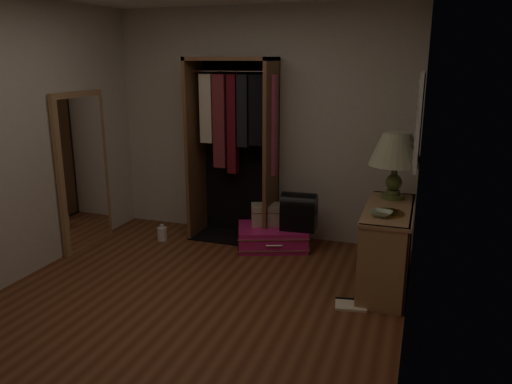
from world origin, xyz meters
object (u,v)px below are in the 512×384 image
at_px(black_bag, 299,211).
at_px(white_jug, 162,234).
at_px(open_wardrobe, 235,135).
at_px(table_lamp, 396,150).
at_px(floor_mirror, 83,171).
at_px(pink_suitcase, 272,237).
at_px(console_bookshelf, 387,244).
at_px(train_case, 266,214).

distance_m(black_bag, white_jug, 1.61).
relative_size(black_bag, white_jug, 2.14).
bearing_deg(open_wardrobe, table_lamp, -13.94).
bearing_deg(floor_mirror, open_wardrobe, 27.60).
xyz_separation_m(floor_mirror, table_lamp, (3.24, 0.33, 0.36)).
relative_size(pink_suitcase, black_bag, 2.23).
bearing_deg(pink_suitcase, console_bookshelf, -44.70).
bearing_deg(table_lamp, pink_suitcase, 168.12).
distance_m(open_wardrobe, floor_mirror, 1.70).
relative_size(pink_suitcase, white_jug, 4.78).
height_order(floor_mirror, pink_suitcase, floor_mirror).
xyz_separation_m(black_bag, table_lamp, (0.98, -0.29, 0.76)).
xyz_separation_m(open_wardrobe, black_bag, (0.79, -0.15, -0.76)).
distance_m(console_bookshelf, table_lamp, 0.87).
relative_size(console_bookshelf, white_jug, 5.84).
relative_size(console_bookshelf, floor_mirror, 0.66).
height_order(floor_mirror, train_case, floor_mirror).
relative_size(pink_suitcase, train_case, 2.30).
bearing_deg(floor_mirror, black_bag, 15.37).
bearing_deg(floor_mirror, pink_suitcase, 16.91).
bearing_deg(white_jug, table_lamp, -1.17).
height_order(console_bookshelf, table_lamp, table_lamp).
relative_size(floor_mirror, train_case, 4.27).
height_order(open_wardrobe, white_jug, open_wardrobe).
bearing_deg(train_case, pink_suitcase, -56.19).
bearing_deg(white_jug, console_bookshelf, -7.92).
bearing_deg(console_bookshelf, black_bag, 148.86).
height_order(open_wardrobe, floor_mirror, open_wardrobe).
xyz_separation_m(black_bag, white_jug, (-1.55, -0.24, -0.36)).
height_order(pink_suitcase, table_lamp, table_lamp).
distance_m(open_wardrobe, pink_suitcase, 1.21).
relative_size(pink_suitcase, table_lamp, 1.46).
relative_size(floor_mirror, table_lamp, 2.71).
distance_m(pink_suitcase, train_case, 0.26).
height_order(table_lamp, white_jug, table_lamp).
xyz_separation_m(console_bookshelf, black_bag, (-0.97, 0.59, 0.05)).
xyz_separation_m(floor_mirror, train_case, (1.88, 0.67, -0.50)).
distance_m(floor_mirror, white_jug, 1.11).
bearing_deg(pink_suitcase, train_case, 124.04).
height_order(floor_mirror, table_lamp, floor_mirror).
distance_m(floor_mirror, black_bag, 2.38).
bearing_deg(black_bag, floor_mirror, -168.26).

